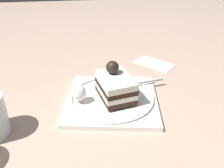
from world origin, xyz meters
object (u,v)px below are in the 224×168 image
object	(u,v)px
dessert_plate	(112,98)
cake_slice	(115,85)
folded_napkin	(155,64)
whipped_cream_dollop	(79,93)
fork	(139,83)

from	to	relation	value
dessert_plate	cake_slice	distance (m)	0.04
cake_slice	folded_napkin	xyz separation A→B (m)	(0.15, 0.18, -0.04)
dessert_plate	folded_napkin	size ratio (longest dim) A/B	2.04
whipped_cream_dollop	folded_napkin	distance (m)	0.30
cake_slice	fork	distance (m)	0.08
fork	folded_napkin	size ratio (longest dim) A/B	1.06
dessert_plate	cake_slice	world-z (taller)	cake_slice
dessert_plate	folded_napkin	bearing A→B (deg)	48.69
dessert_plate	whipped_cream_dollop	bearing A→B (deg)	-174.28
cake_slice	fork	world-z (taller)	cake_slice
whipped_cream_dollop	fork	bearing A→B (deg)	18.73
fork	folded_napkin	xyz separation A→B (m)	(0.08, 0.14, -0.02)
cake_slice	whipped_cream_dollop	xyz separation A→B (m)	(-0.08, -0.00, -0.01)
fork	folded_napkin	bearing A→B (deg)	58.39
cake_slice	folded_napkin	world-z (taller)	cake_slice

